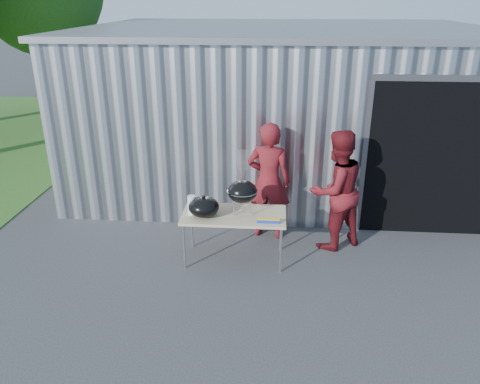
# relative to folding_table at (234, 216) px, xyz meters

# --- Properties ---
(ground) EXTENTS (80.00, 80.00, 0.00)m
(ground) POSITION_rel_folding_table_xyz_m (-0.07, -0.56, -0.71)
(ground) COLOR #333336
(building) EXTENTS (8.20, 6.20, 3.10)m
(building) POSITION_rel_folding_table_xyz_m (0.84, 4.03, 0.83)
(building) COLOR silver
(building) RESTS_ON ground
(folding_table) EXTENTS (1.50, 0.75, 0.75)m
(folding_table) POSITION_rel_folding_table_xyz_m (0.00, 0.00, 0.00)
(folding_table) COLOR tan
(folding_table) RESTS_ON ground
(kettle_grill) EXTENTS (0.44, 0.44, 0.94)m
(kettle_grill) POSITION_rel_folding_table_xyz_m (0.12, 0.04, 0.46)
(kettle_grill) COLOR black
(kettle_grill) RESTS_ON folding_table
(grill_lid) EXTENTS (0.44, 0.44, 0.32)m
(grill_lid) POSITION_rel_folding_table_xyz_m (-0.42, -0.10, 0.18)
(grill_lid) COLOR black
(grill_lid) RESTS_ON folding_table
(paper_towels) EXTENTS (0.12, 0.12, 0.28)m
(paper_towels) POSITION_rel_folding_table_xyz_m (-0.60, -0.05, 0.18)
(paper_towels) COLOR white
(paper_towels) RESTS_ON folding_table
(white_tub) EXTENTS (0.20, 0.15, 0.10)m
(white_tub) POSITION_rel_folding_table_xyz_m (-0.55, 0.20, 0.09)
(white_tub) COLOR white
(white_tub) RESTS_ON folding_table
(foil_box) EXTENTS (0.32, 0.06, 0.06)m
(foil_box) POSITION_rel_folding_table_xyz_m (0.50, -0.25, 0.07)
(foil_box) COLOR #1934A7
(foil_box) RESTS_ON folding_table
(person_cook) EXTENTS (0.76, 0.56, 1.91)m
(person_cook) POSITION_rel_folding_table_xyz_m (0.48, 0.81, 0.25)
(person_cook) COLOR maroon
(person_cook) RESTS_ON ground
(person_bystander) EXTENTS (1.15, 1.09, 1.88)m
(person_bystander) POSITION_rel_folding_table_xyz_m (1.51, 0.55, 0.23)
(person_bystander) COLOR maroon
(person_bystander) RESTS_ON ground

